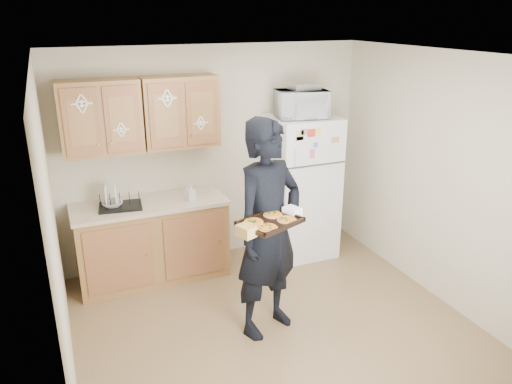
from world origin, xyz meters
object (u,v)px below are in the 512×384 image
refrigerator (301,187)px  microwave (302,104)px  person (269,230)px  dish_rack (120,199)px  baking_tray (270,223)px

refrigerator → microwave: 1.01m
person → dish_rack: person is taller
person → microwave: (0.96, 1.26, 0.85)m
refrigerator → microwave: (-0.05, -0.05, 1.00)m
refrigerator → microwave: microwave is taller
person → microwave: size_ratio=3.60×
refrigerator → microwave: bearing=-133.9°
baking_tray → dish_rack: size_ratio=1.10×
dish_rack → refrigerator: bearing=-0.8°
person → refrigerator: bearing=30.6°
baking_tray → microwave: bearing=33.3°
microwave → person: bearing=-118.8°
refrigerator → dish_rack: bearing=179.2°
microwave → dish_rack: size_ratio=1.28×
refrigerator → person: person is taller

